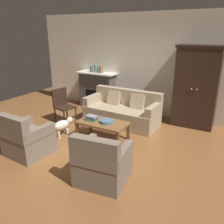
# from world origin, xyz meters

# --- Properties ---
(ground_plane) EXTENTS (9.60, 9.60, 0.00)m
(ground_plane) POSITION_xyz_m (0.00, 0.00, 0.00)
(ground_plane) COLOR brown
(back_wall) EXTENTS (7.20, 0.10, 2.80)m
(back_wall) POSITION_xyz_m (0.00, 2.55, 1.40)
(back_wall) COLOR silver
(back_wall) RESTS_ON ground
(fireplace) EXTENTS (1.26, 0.48, 1.12)m
(fireplace) POSITION_xyz_m (-1.55, 2.30, 0.57)
(fireplace) COLOR #4C4947
(fireplace) RESTS_ON ground
(armoire) EXTENTS (1.06, 0.57, 2.01)m
(armoire) POSITION_xyz_m (1.40, 2.22, 1.01)
(armoire) COLOR black
(armoire) RESTS_ON ground
(couch) EXTENTS (1.94, 0.91, 0.86)m
(couch) POSITION_xyz_m (-0.24, 1.49, 0.32)
(couch) COLOR tan
(couch) RESTS_ON ground
(coffee_table) EXTENTS (1.10, 0.60, 0.42)m
(coffee_table) POSITION_xyz_m (-0.19, 0.40, 0.37)
(coffee_table) COLOR brown
(coffee_table) RESTS_ON ground
(fruit_bowl) EXTENTS (0.30, 0.30, 0.07)m
(fruit_bowl) POSITION_xyz_m (-0.09, 0.40, 0.45)
(fruit_bowl) COLOR slate
(fruit_bowl) RESTS_ON coffee_table
(book_stack) EXTENTS (0.26, 0.19, 0.11)m
(book_stack) POSITION_xyz_m (-0.46, 0.37, 0.48)
(book_stack) COLOR #427A4C
(book_stack) RESTS_ON coffee_table
(mantel_vase_slate) EXTENTS (0.09, 0.09, 0.18)m
(mantel_vase_slate) POSITION_xyz_m (-1.73, 2.28, 1.21)
(mantel_vase_slate) COLOR #565B66
(mantel_vase_slate) RESTS_ON fireplace
(mantel_vase_jade) EXTENTS (0.14, 0.14, 0.23)m
(mantel_vase_jade) POSITION_xyz_m (-1.55, 2.28, 1.23)
(mantel_vase_jade) COLOR slate
(mantel_vase_jade) RESTS_ON fireplace
(mantel_vase_bronze) EXTENTS (0.14, 0.14, 0.20)m
(mantel_vase_bronze) POSITION_xyz_m (-1.37, 2.28, 1.22)
(mantel_vase_bronze) COLOR olive
(mantel_vase_bronze) RESTS_ON fireplace
(armchair_near_left) EXTENTS (0.82, 0.81, 0.88)m
(armchair_near_left) POSITION_xyz_m (-1.15, -0.89, 0.32)
(armchair_near_left) COLOR #756656
(armchair_near_left) RESTS_ON ground
(armchair_near_right) EXTENTS (0.86, 0.86, 0.88)m
(armchair_near_right) POSITION_xyz_m (0.59, -0.92, 0.32)
(armchair_near_right) COLOR #756656
(armchair_near_right) RESTS_ON ground
(side_chair_wooden) EXTENTS (0.52, 0.52, 0.90)m
(side_chair_wooden) POSITION_xyz_m (-1.66, 0.79, 0.51)
(side_chair_wooden) COLOR black
(side_chair_wooden) RESTS_ON ground
(dog) EXTENTS (0.29, 0.56, 0.39)m
(dog) POSITION_xyz_m (-1.14, 0.15, 0.25)
(dog) COLOR beige
(dog) RESTS_ON ground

